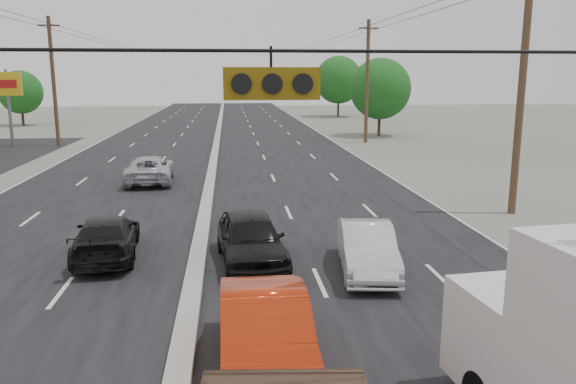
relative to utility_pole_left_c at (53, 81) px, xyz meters
name	(u,v)px	position (x,y,z in m)	size (l,w,h in m)	color
road_surface	(213,163)	(12.50, -10.00, -5.11)	(20.00, 160.00, 0.02)	black
center_median	(213,161)	(12.50, -10.00, -5.01)	(0.50, 160.00, 0.20)	gray
utility_pole_left_c	(53,81)	(0.00, 0.00, 0.00)	(1.60, 0.30, 10.00)	#422D1E
utility_pole_right_b	(522,87)	(25.00, -25.00, 0.00)	(1.60, 0.30, 10.00)	#422D1E
utility_pole_right_c	(367,81)	(25.00, 0.00, 0.00)	(1.60, 0.30, 10.00)	#422D1E
traffic_signals	(262,80)	(13.90, -40.00, 0.39)	(25.00, 0.30, 0.54)	black
pole_sign_far	(7,90)	(-3.50, 0.00, -0.70)	(2.20, 0.25, 6.00)	slate
tree_left_far	(20,92)	(-9.50, 20.00, -1.39)	(4.80, 4.80, 6.12)	#382619
tree_right_mid	(380,89)	(27.50, 5.00, -0.77)	(5.60, 5.60, 7.14)	#382619
tree_right_far	(339,80)	(28.50, 30.00, -0.15)	(6.40, 6.40, 8.16)	#382619
red_sedan	(265,337)	(14.12, -36.65, -4.33)	(1.65, 4.72, 1.55)	#B3270B
queue_car_a	(251,239)	(14.11, -30.22, -4.34)	(1.82, 4.53, 1.54)	black
queue_car_b	(367,249)	(17.38, -31.28, -4.42)	(1.45, 4.16, 1.37)	silver
oncoming_near	(107,237)	(9.71, -29.14, -4.46)	(1.82, 4.49, 1.30)	black
oncoming_far	(150,169)	(9.36, -16.59, -4.41)	(2.32, 5.03, 1.40)	#AFB0B7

